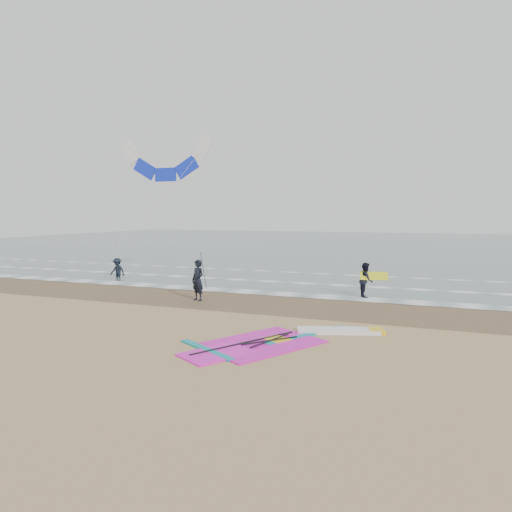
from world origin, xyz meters
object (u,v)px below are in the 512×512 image
at_px(windsurf_rig, 284,340).
at_px(person_walking, 366,280).
at_px(person_wading, 117,265).
at_px(surf_kite, 165,163).
at_px(person_standing, 198,280).

relative_size(windsurf_rig, person_walking, 3.54).
height_order(person_wading, surf_kite, surf_kite).
distance_m(windsurf_rig, surf_kite, 18.13).
xyz_separation_m(person_walking, surf_kite, (-13.02, 3.23, 6.41)).
xyz_separation_m(windsurf_rig, person_walking, (1.41, 8.67, 0.80)).
bearing_deg(person_walking, windsurf_rig, 156.20).
bearing_deg(surf_kite, windsurf_rig, -45.69).
distance_m(person_walking, person_wading, 15.39).
bearing_deg(windsurf_rig, surf_kite, 134.31).
height_order(person_standing, surf_kite, surf_kite).
bearing_deg(person_standing, person_wading, 171.20).
relative_size(person_walking, surf_kite, 0.21).
height_order(person_walking, person_wading, person_walking).
distance_m(person_wading, surf_kite, 7.14).
relative_size(windsurf_rig, person_wading, 3.67).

